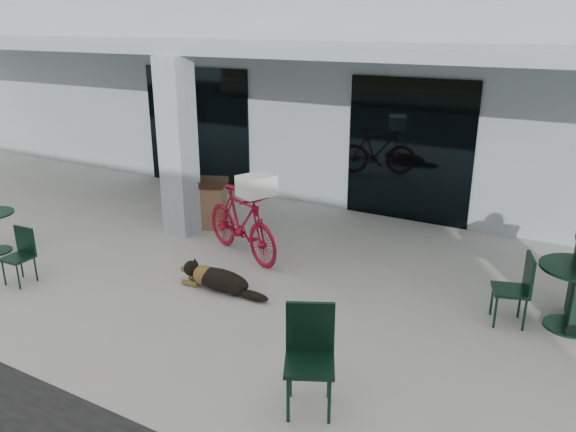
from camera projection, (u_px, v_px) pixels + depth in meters
The scene contains 14 objects.
ground at pixel (161, 302), 7.70m from camera, with size 80.00×80.00×0.00m, color #B6B4AC.
building at pixel (386, 81), 13.96m from camera, with size 22.00×7.00×4.50m, color #AABBC0.
storefront_glass_left at pixel (197, 128), 12.84m from camera, with size 2.80×0.06×2.70m, color black.
storefront_glass_right at pixel (409, 151), 10.52m from camera, with size 2.40×0.06×2.70m, color black.
column at pixel (178, 148), 9.77m from camera, with size 0.50×0.50×3.12m, color #AABBC0.
overhang at pixel (290, 48), 9.61m from camera, with size 22.00×2.80×0.18m, color #AABBC0.
bicycle at pixel (242, 223), 9.04m from camera, with size 0.54×1.91×1.15m, color maroon.
laundry_basket at pixel (257, 185), 8.46m from camera, with size 0.53×0.39×0.31m, color white.
dog at pixel (220, 279), 7.98m from camera, with size 1.09×0.36×0.36m, color black, non-canonical shape.
cafe_chair_near at pixel (18, 257), 8.13m from camera, with size 0.37×0.41×0.83m, color black, non-canonical shape.
cafe_table_far at pixel (572, 298), 6.93m from camera, with size 0.89×0.89×0.83m, color black, non-canonical shape.
cafe_chair_far_a at pixel (309, 363), 5.40m from camera, with size 0.48×0.53×1.07m, color black, non-canonical shape.
cafe_chair_far_b at pixel (510, 289), 7.03m from camera, with size 0.42×0.46×0.94m, color black, non-canonical shape.
trash_receptacle at pixel (212, 203), 10.41m from camera, with size 0.54×0.54×0.91m, color brown, non-canonical shape.
Camera 1 is at (4.90, -5.14, 3.64)m, focal length 35.00 mm.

